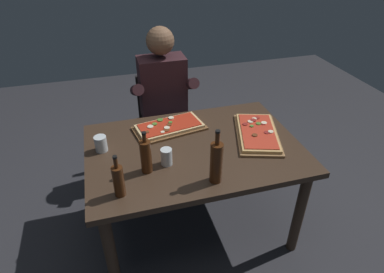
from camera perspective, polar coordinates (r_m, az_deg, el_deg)
ground_plane at (r=2.66m, az=0.31°, el=-15.02°), size 6.40×6.40×0.00m
dining_table at (r=2.22m, az=0.36°, el=-3.83°), size 1.40×0.96×0.74m
pizza_rectangular_front at (r=2.34m, az=-3.95°, el=1.66°), size 0.53×0.33×0.05m
pizza_rectangular_left at (r=2.31m, az=11.30°, el=0.61°), size 0.43×0.58×0.05m
wine_bottle_dark at (r=1.91m, az=-8.03°, el=-3.39°), size 0.07×0.07×0.27m
oil_bottle_amber at (r=1.79m, az=-12.68°, el=-7.46°), size 0.06×0.06×0.26m
vinegar_bottle_green at (r=1.82m, az=4.24°, el=-4.45°), size 0.07×0.07×0.34m
tumbler_near_camera at (r=1.99m, az=-4.46°, el=-3.54°), size 0.07×0.07×0.11m
tumbler_far_side at (r=2.18m, az=-15.58°, el=-1.22°), size 0.08×0.08×0.10m
diner_chair at (r=2.99m, az=-5.11°, el=3.09°), size 0.44×0.44×0.87m
seated_diner at (r=2.77m, az=-4.87°, el=6.49°), size 0.53×0.41×1.33m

